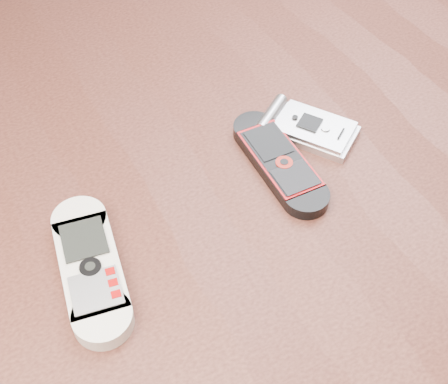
{
  "coord_description": "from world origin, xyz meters",
  "views": [
    {
      "loc": [
        -0.16,
        -0.31,
        1.18
      ],
      "look_at": [
        0.01,
        0.0,
        0.76
      ],
      "focal_mm": 50.0,
      "sensor_mm": 36.0,
      "label": 1
    }
  ],
  "objects_px": {
    "table": "(220,267)",
    "nokia_black_red": "(279,162)",
    "motorola_razr": "(312,128)",
    "nokia_white": "(91,267)"
  },
  "relations": [
    {
      "from": "table",
      "to": "nokia_white",
      "type": "bearing_deg",
      "value": -172.32
    },
    {
      "from": "nokia_white",
      "to": "nokia_black_red",
      "type": "xyz_separation_m",
      "value": [
        0.19,
        0.03,
        -0.0
      ]
    },
    {
      "from": "nokia_black_red",
      "to": "motorola_razr",
      "type": "height_order",
      "value": "same"
    },
    {
      "from": "table",
      "to": "motorola_razr",
      "type": "xyz_separation_m",
      "value": [
        0.12,
        0.03,
        0.11
      ]
    },
    {
      "from": "table",
      "to": "nokia_black_red",
      "type": "xyz_separation_m",
      "value": [
        0.07,
        0.01,
        0.11
      ]
    },
    {
      "from": "nokia_black_red",
      "to": "table",
      "type": "bearing_deg",
      "value": -169.43
    },
    {
      "from": "nokia_white",
      "to": "motorola_razr",
      "type": "height_order",
      "value": "nokia_white"
    },
    {
      "from": "nokia_black_red",
      "to": "motorola_razr",
      "type": "distance_m",
      "value": 0.05
    },
    {
      "from": "nokia_white",
      "to": "table",
      "type": "bearing_deg",
      "value": 17.34
    },
    {
      "from": "table",
      "to": "motorola_razr",
      "type": "relative_size",
      "value": 12.82
    }
  ]
}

